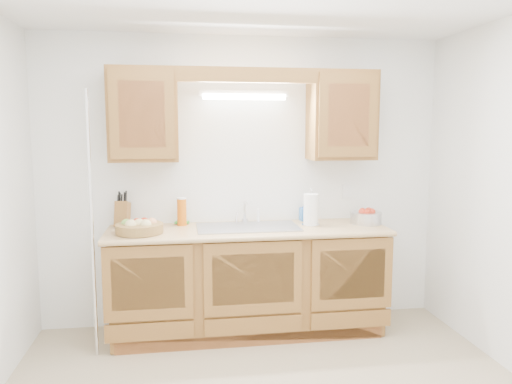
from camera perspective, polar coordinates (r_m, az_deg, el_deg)
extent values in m
cube|color=white|center=(4.38, -1.47, 1.17)|extent=(3.50, 0.02, 2.50)
cube|color=white|center=(1.51, 13.26, -11.14)|extent=(3.50, 0.02, 2.50)
cube|color=brown|center=(4.26, -0.92, -10.17)|extent=(2.20, 0.60, 0.86)
cube|color=tan|center=(4.13, -0.90, -4.41)|extent=(2.30, 0.63, 0.04)
cube|color=brown|center=(4.17, -12.72, 8.59)|extent=(0.55, 0.33, 0.75)
cube|color=brown|center=(4.38, 9.75, 8.59)|extent=(0.55, 0.33, 0.75)
cube|color=brown|center=(4.07, -0.95, 13.24)|extent=(2.20, 0.05, 0.12)
cylinder|color=white|center=(4.27, -1.33, 10.82)|extent=(0.70, 0.05, 0.05)
cube|color=white|center=(4.30, -1.38, 11.19)|extent=(0.76, 0.06, 0.05)
cube|color=#9E9EA3|center=(4.15, -0.94, -4.04)|extent=(0.84, 0.46, 0.01)
cube|color=#9E9EA3|center=(4.14, -3.83, -5.25)|extent=(0.39, 0.40, 0.16)
cube|color=#9E9EA3|center=(4.20, 1.92, -5.07)|extent=(0.39, 0.40, 0.16)
cylinder|color=silver|center=(4.34, -1.29, -3.31)|extent=(0.06, 0.06, 0.04)
cylinder|color=silver|center=(4.32, -1.30, -2.26)|extent=(0.02, 0.02, 0.16)
cylinder|color=silver|center=(4.26, -1.21, -1.18)|extent=(0.02, 0.12, 0.02)
cylinder|color=white|center=(4.35, 0.28, -2.74)|extent=(0.03, 0.03, 0.12)
cylinder|color=silver|center=(3.88, -18.25, -3.74)|extent=(0.03, 0.03, 2.00)
cube|color=white|center=(4.60, 10.37, 0.09)|extent=(0.08, 0.01, 0.12)
cylinder|color=olive|center=(4.02, -13.17, -4.05)|extent=(0.40, 0.40, 0.07)
sphere|color=#D8C67F|center=(3.98, -14.11, -3.71)|extent=(0.09, 0.09, 0.09)
sphere|color=#D8C67F|center=(3.96, -12.50, -3.72)|extent=(0.09, 0.09, 0.09)
sphere|color=tan|center=(4.05, -11.84, -3.48)|extent=(0.09, 0.09, 0.09)
sphere|color=#B12914|center=(4.08, -13.41, -3.46)|extent=(0.08, 0.08, 0.08)
sphere|color=#72A53F|center=(4.05, -14.60, -3.56)|extent=(0.08, 0.08, 0.08)
sphere|color=#D8C67F|center=(4.00, -13.20, -3.62)|extent=(0.09, 0.09, 0.09)
sphere|color=#B12914|center=(4.10, -12.66, -3.39)|extent=(0.08, 0.08, 0.08)
cube|color=brown|center=(4.30, -15.02, -2.49)|extent=(0.13, 0.19, 0.24)
cylinder|color=black|center=(4.27, -15.49, -0.89)|extent=(0.02, 0.04, 0.09)
cylinder|color=black|center=(4.26, -15.11, -0.83)|extent=(0.02, 0.04, 0.09)
cylinder|color=black|center=(4.26, -14.72, -0.77)|extent=(0.02, 0.04, 0.09)
cylinder|color=black|center=(4.30, -15.31, -0.66)|extent=(0.02, 0.04, 0.09)
cylinder|color=black|center=(4.30, -14.80, -0.60)|extent=(0.02, 0.04, 0.09)
cylinder|color=black|center=(4.33, -15.39, -0.51)|extent=(0.02, 0.04, 0.09)
cylinder|color=black|center=(4.32, -14.64, -0.44)|extent=(0.02, 0.04, 0.09)
cylinder|color=#CE5E0B|center=(4.26, -8.48, -2.30)|extent=(0.09, 0.09, 0.23)
cylinder|color=white|center=(4.24, -8.51, -0.71)|extent=(0.08, 0.08, 0.01)
imported|color=blue|center=(4.45, 5.58, -2.20)|extent=(0.09, 0.09, 0.17)
cube|color=#CC333F|center=(4.34, -8.45, -3.62)|extent=(0.13, 0.09, 0.01)
cube|color=green|center=(4.34, -8.45, -3.48)|extent=(0.13, 0.09, 0.02)
cylinder|color=silver|center=(4.26, 6.27, -3.75)|extent=(0.15, 0.15, 0.01)
cylinder|color=silver|center=(4.23, 6.30, -1.77)|extent=(0.02, 0.02, 0.31)
cylinder|color=white|center=(4.24, 6.30, -1.96)|extent=(0.15, 0.15, 0.26)
sphere|color=silver|center=(4.21, 6.33, 0.30)|extent=(0.02, 0.02, 0.02)
cylinder|color=silver|center=(4.41, 12.44, -2.90)|extent=(0.33, 0.33, 0.10)
sphere|color=#B12914|center=(4.39, 12.09, -2.25)|extent=(0.07, 0.07, 0.07)
sphere|color=#B12914|center=(4.43, 12.74, -2.18)|extent=(0.07, 0.07, 0.07)
sphere|color=#B12914|center=(4.37, 12.61, -2.31)|extent=(0.07, 0.07, 0.07)
sphere|color=#B12914|center=(4.39, 13.06, -2.27)|extent=(0.07, 0.07, 0.07)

